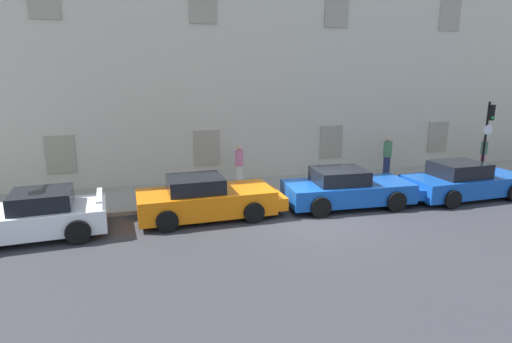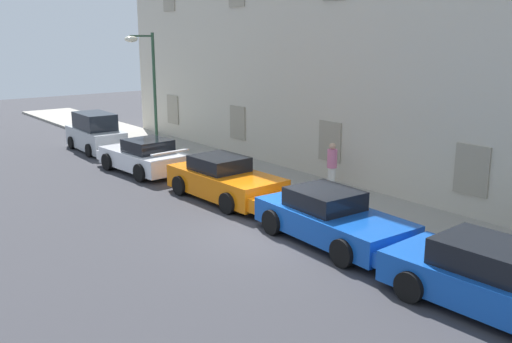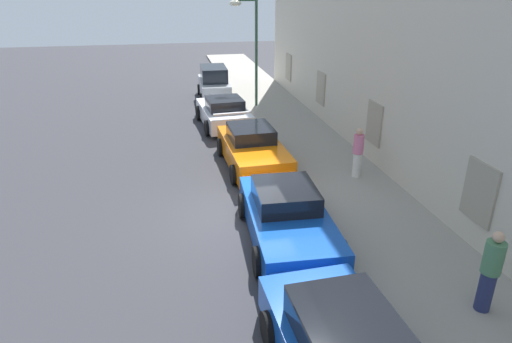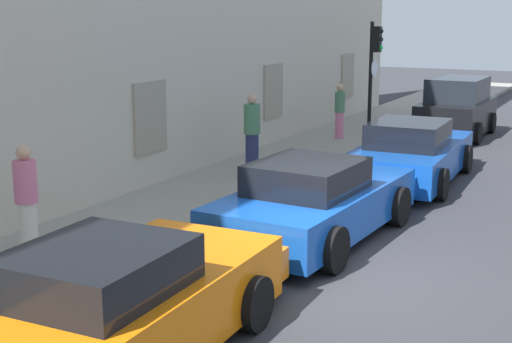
{
  "view_description": "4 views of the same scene",
  "coord_description": "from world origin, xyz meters",
  "views": [
    {
      "loc": [
        -5.55,
        -12.48,
        4.8
      ],
      "look_at": [
        -1.76,
        1.37,
        1.36
      ],
      "focal_mm": 29.59,
      "sensor_mm": 36.0,
      "label": 1
    },
    {
      "loc": [
        11.47,
        -9.64,
        5.46
      ],
      "look_at": [
        -2.16,
        1.11,
        1.21
      ],
      "focal_mm": 39.22,
      "sensor_mm": 36.0,
      "label": 2
    },
    {
      "loc": [
        11.3,
        -1.98,
        6.26
      ],
      "look_at": [
        -0.25,
        0.36,
        1.24
      ],
      "focal_mm": 31.42,
      "sensor_mm": 36.0,
      "label": 3
    },
    {
      "loc": [
        -9.41,
        -3.8,
        3.76
      ],
      "look_at": [
        0.39,
        1.37,
        1.32
      ],
      "focal_mm": 50.97,
      "sensor_mm": 36.0,
      "label": 4
    }
  ],
  "objects": [
    {
      "name": "hatchback_distant",
      "position": [
        -14.15,
        0.72,
        0.83
      ],
      "size": [
        4.01,
        1.86,
        1.83
      ],
      "color": "#B2B7BC",
      "rests_on": "ground"
    },
    {
      "name": "sportscar_yellow_flank",
      "position": [
        -3.46,
        0.94,
        0.62
      ],
      "size": [
        4.91,
        2.26,
        1.43
      ],
      "color": "orange",
      "rests_on": "ground"
    },
    {
      "name": "sidewalk",
      "position": [
        0.0,
        3.52,
        0.07
      ],
      "size": [
        60.0,
        3.41,
        0.14
      ],
      "primitive_type": "cube",
      "color": "gray",
      "rests_on": "ground"
    },
    {
      "name": "pedestrian_admiring",
      "position": [
        5.09,
        3.95,
        1.06
      ],
      "size": [
        0.4,
        0.4,
        1.8
      ],
      "color": "navy",
      "rests_on": "sidewalk"
    },
    {
      "name": "sportscar_white_middle",
      "position": [
        1.68,
        0.82,
        0.62
      ],
      "size": [
        5.0,
        2.34,
        1.39
      ],
      "color": "#144CB2",
      "rests_on": "ground"
    },
    {
      "name": "street_lamp",
      "position": [
        -11.69,
        2.26,
        3.9
      ],
      "size": [
        0.44,
        1.42,
        5.42
      ],
      "color": "#2D5138",
      "rests_on": "sidewalk"
    },
    {
      "name": "sportscar_red_lead",
      "position": [
        -8.94,
        0.54,
        0.62
      ],
      "size": [
        4.62,
        2.41,
        1.39
      ],
      "color": "white",
      "rests_on": "ground"
    },
    {
      "name": "ground_plane",
      "position": [
        0.0,
        0.0,
        0.0
      ],
      "size": [
        80.0,
        80.0,
        0.0
      ],
      "primitive_type": "plane",
      "color": "#333338"
    },
    {
      "name": "pedestrian_bystander",
      "position": [
        -1.73,
        4.13,
        1.01
      ],
      "size": [
        0.35,
        0.35,
        1.7
      ],
      "color": "silver",
      "rests_on": "sidewalk"
    }
  ]
}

